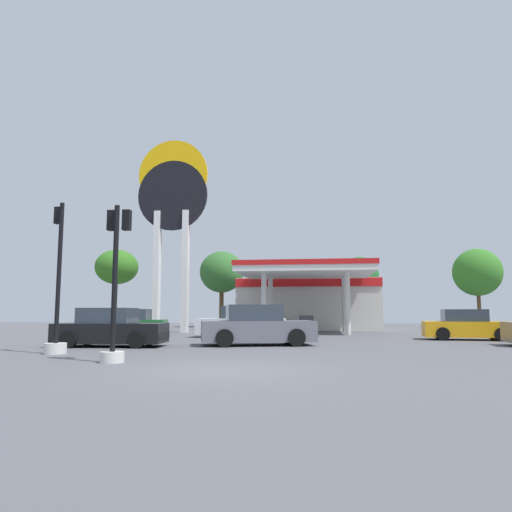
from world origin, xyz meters
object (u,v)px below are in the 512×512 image
(station_pole_sign, at_px, (172,207))
(tree_2, at_px, (360,276))
(traffic_signal_1, at_px, (57,308))
(tree_0, at_px, (117,267))
(car_0, at_px, (467,326))
(car_1, at_px, (242,323))
(tree_1, at_px, (222,272))
(traffic_signal_0, at_px, (115,297))
(car_3, at_px, (129,324))
(car_4, at_px, (257,327))
(car_5, at_px, (111,329))
(tree_3, at_px, (477,272))

(station_pole_sign, relative_size, tree_2, 2.17)
(traffic_signal_1, bearing_deg, tree_0, 110.22)
(tree_0, distance_m, tree_2, 21.19)
(car_0, height_order, tree_0, tree_0)
(station_pole_sign, relative_size, tree_0, 1.92)
(car_1, height_order, tree_0, tree_0)
(station_pole_sign, relative_size, car_1, 2.82)
(traffic_signal_1, distance_m, tree_1, 26.43)
(car_0, distance_m, tree_1, 23.06)
(car_0, relative_size, traffic_signal_0, 0.99)
(car_1, height_order, car_3, car_1)
(car_4, xyz_separation_m, car_5, (-5.54, -1.50, -0.06))
(car_1, xyz_separation_m, car_4, (1.57, -5.75, -0.01))
(car_0, xyz_separation_m, traffic_signal_0, (-12.51, -11.87, 1.08))
(car_1, xyz_separation_m, traffic_signal_1, (-4.36, -10.48, 0.71))
(traffic_signal_1, bearing_deg, car_1, 67.41)
(station_pole_sign, distance_m, car_1, 10.94)
(traffic_signal_0, relative_size, tree_1, 0.64)
(car_0, xyz_separation_m, car_1, (-11.12, 0.82, 0.08))
(car_5, bearing_deg, tree_2, 63.71)
(station_pole_sign, xyz_separation_m, tree_1, (1.27, 10.34, -3.60))
(car_0, relative_size, tree_3, 0.64)
(station_pole_sign, distance_m, car_5, 14.91)
(tree_0, bearing_deg, traffic_signal_1, -69.78)
(traffic_signal_0, bearing_deg, tree_1, 96.03)
(station_pole_sign, height_order, car_3, station_pole_sign)
(car_4, height_order, car_5, car_4)
(car_1, distance_m, tree_0, 20.47)
(car_1, distance_m, car_5, 8.27)
(tree_2, bearing_deg, car_0, -77.92)
(car_1, relative_size, tree_2, 0.77)
(car_4, height_order, tree_0, tree_0)
(traffic_signal_1, distance_m, tree_3, 34.71)
(car_4, bearing_deg, car_3, 141.24)
(station_pole_sign, distance_m, traffic_signal_0, 19.74)
(car_1, bearing_deg, traffic_signal_0, -96.27)
(car_5, bearing_deg, car_0, 23.09)
(car_1, bearing_deg, tree_1, 105.63)
(car_1, height_order, tree_3, tree_3)
(car_4, xyz_separation_m, traffic_signal_1, (-5.93, -4.73, 0.72))
(tree_1, height_order, tree_3, tree_1)
(tree_0, bearing_deg, tree_1, 6.95)
(car_4, xyz_separation_m, traffic_signal_0, (-2.97, -6.94, 1.01))
(station_pole_sign, bearing_deg, tree_0, 130.73)
(traffic_signal_0, bearing_deg, car_5, 115.34)
(tree_1, height_order, tree_2, tree_1)
(traffic_signal_0, bearing_deg, tree_3, 57.60)
(station_pole_sign, relative_size, traffic_signal_1, 2.63)
(car_0, distance_m, car_4, 10.74)
(car_5, xyz_separation_m, traffic_signal_0, (2.58, -5.44, 1.06))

